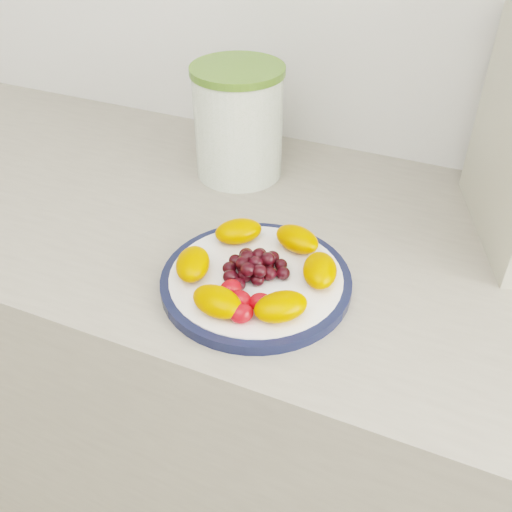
% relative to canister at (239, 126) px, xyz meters
% --- Properties ---
extents(counter, '(3.50, 0.60, 0.90)m').
position_rel_canister_xyz_m(counter, '(0.21, -0.14, -0.54)').
color(counter, gray).
rests_on(counter, floor).
extents(cabinet_face, '(3.48, 0.58, 0.84)m').
position_rel_canister_xyz_m(cabinet_face, '(0.21, -0.14, -0.57)').
color(cabinet_face, '#926752').
rests_on(cabinet_face, floor).
extents(plate_rim, '(0.25, 0.25, 0.01)m').
position_rel_canister_xyz_m(plate_rim, '(0.15, -0.27, -0.08)').
color(plate_rim, '#121835').
rests_on(plate_rim, counter).
extents(plate_face, '(0.23, 0.23, 0.02)m').
position_rel_canister_xyz_m(plate_face, '(0.15, -0.27, -0.08)').
color(plate_face, white).
rests_on(plate_face, counter).
extents(canister, '(0.15, 0.15, 0.18)m').
position_rel_canister_xyz_m(canister, '(0.00, 0.00, 0.00)').
color(canister, '#416622').
rests_on(canister, counter).
extents(canister_lid, '(0.16, 0.16, 0.01)m').
position_rel_canister_xyz_m(canister_lid, '(0.00, 0.00, 0.09)').
color(canister_lid, '#4F7129').
rests_on(canister_lid, canister).
extents(fruit_plate, '(0.22, 0.22, 0.03)m').
position_rel_canister_xyz_m(fruit_plate, '(0.15, -0.28, -0.06)').
color(fruit_plate, '#D15F00').
rests_on(fruit_plate, plate_face).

